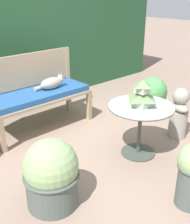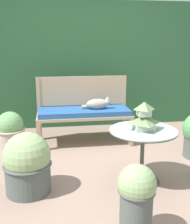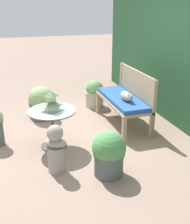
{
  "view_description": "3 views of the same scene",
  "coord_description": "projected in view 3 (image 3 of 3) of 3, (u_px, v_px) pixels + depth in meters",
  "views": [
    {
      "loc": [
        -2.07,
        -2.17,
        1.81
      ],
      "look_at": [
        0.11,
        0.21,
        0.4
      ],
      "focal_mm": 45.0,
      "sensor_mm": 36.0,
      "label": 1
    },
    {
      "loc": [
        -0.7,
        -3.17,
        1.54
      ],
      "look_at": [
        -0.11,
        0.6,
        0.59
      ],
      "focal_mm": 45.0,
      "sensor_mm": 36.0,
      "label": 2
    },
    {
      "loc": [
        4.26,
        -0.94,
        2.16
      ],
      "look_at": [
        0.02,
        0.39,
        0.41
      ],
      "focal_mm": 45.0,
      "sensor_mm": 36.0,
      "label": 3
    }
  ],
  "objects": [
    {
      "name": "bench_backrest",
      "position": [
        136.0,
        86.0,
        5.11
      ],
      "size": [
        1.44,
        0.06,
        1.02
      ],
      "color": "tan",
      "rests_on": "ground"
    },
    {
      "name": "ground",
      "position": [
        73.0,
        136.0,
        4.84
      ],
      "size": [
        30.0,
        30.0,
        0.0
      ],
      "primitive_type": "plane",
      "color": "gray"
    },
    {
      "name": "pagoda_birdhouse",
      "position": [
        51.0,
        102.0,
        4.22
      ],
      "size": [
        0.28,
        0.28,
        0.31
      ],
      "color": "#B2BCA8",
      "rests_on": "patio_table"
    },
    {
      "name": "potted_plant_patio_mid",
      "position": [
        94.0,
        94.0,
        6.1
      ],
      "size": [
        0.42,
        0.42,
        0.59
      ],
      "color": "#ADA393",
      "rests_on": "ground"
    },
    {
      "name": "garden_bench",
      "position": [
        122.0,
        101.0,
        5.13
      ],
      "size": [
        1.44,
        0.56,
        0.54
      ],
      "color": "tan",
      "rests_on": "ground"
    },
    {
      "name": "cat",
      "position": [
        127.0,
        96.0,
        4.88
      ],
      "size": [
        0.44,
        0.18,
        0.19
      ],
      "rotation": [
        0.0,
        0.0,
        0.02
      ],
      "color": "#A89989",
      "rests_on": "garden_bench"
    },
    {
      "name": "garden_bust",
      "position": [
        56.0,
        149.0,
        3.72
      ],
      "size": [
        0.3,
        0.35,
        0.68
      ],
      "rotation": [
        0.0,
        0.0,
        1.06
      ],
      "color": "gray",
      "rests_on": "ground"
    },
    {
      "name": "potted_plant_bench_right",
      "position": [
        41.0,
        103.0,
        5.48
      ],
      "size": [
        0.51,
        0.51,
        0.65
      ],
      "color": "#4C5651",
      "rests_on": "ground"
    },
    {
      "name": "potted_plant_hedge_corner",
      "position": [
        109.0,
        153.0,
        3.66
      ],
      "size": [
        0.45,
        0.45,
        0.62
      ],
      "color": "#4C5651",
      "rests_on": "ground"
    },
    {
      "name": "patio_table",
      "position": [
        52.0,
        118.0,
        4.31
      ],
      "size": [
        0.74,
        0.74,
        0.62
      ],
      "color": "#424742",
      "rests_on": "ground"
    }
  ]
}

